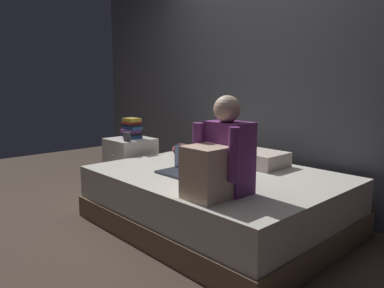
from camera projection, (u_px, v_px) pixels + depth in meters
The scene contains 10 objects.
ground_plane at pixel (174, 227), 3.07m from camera, with size 8.00×8.00×0.00m, color #47382D.
wall_back at pixel (265, 67), 3.65m from camera, with size 5.60×0.10×2.70m, color #4C4F54.
bed at pixel (216, 199), 3.09m from camera, with size 2.00×1.50×0.46m.
nightstand at pixel (131, 165), 4.02m from camera, with size 0.44×0.46×0.60m.
person_sitting at pixel (220, 158), 2.40m from camera, with size 0.39×0.44×0.66m.
laptop at pixel (181, 167), 3.00m from camera, with size 0.32×0.23×0.22m.
pillow at pixel (254, 158), 3.31m from camera, with size 0.56×0.36×0.13m, color beige.
book_stack at pixel (132, 128), 3.98m from camera, with size 0.23×0.16×0.22m.
mug at pixel (127, 137), 3.79m from camera, with size 0.08×0.08×0.09m, color #3D3D42.
clothes_pile at pixel (184, 150), 3.73m from camera, with size 0.23×0.22×0.12m.
Camera 1 is at (2.24, -1.87, 1.20)m, focal length 34.36 mm.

